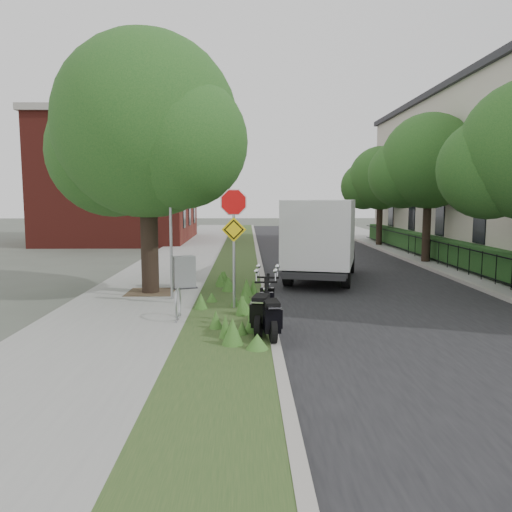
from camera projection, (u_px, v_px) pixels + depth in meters
The scene contains 20 objects.
ground at pixel (289, 317), 12.49m from camera, with size 120.00×120.00×0.00m, color #4C5147.
sidewalk_near at pixel (176, 263), 22.34m from camera, with size 3.50×60.00×0.12m, color gray.
verge at pixel (237, 263), 22.39m from camera, with size 2.00×60.00×0.12m, color #2A481E.
kerb_near at pixel (260, 263), 22.41m from camera, with size 0.20×60.00×0.13m, color #9E9991.
road at pixel (337, 264), 22.48m from camera, with size 7.00×60.00×0.01m, color black.
kerb_far at pixel (414, 262), 22.53m from camera, with size 0.20×60.00×0.13m, color #9E9991.
footpath_far at pixel (451, 262), 22.56m from camera, with size 3.20×60.00×0.12m, color gray.
street_tree_main at pixel (145, 136), 14.70m from camera, with size 6.21×5.54×7.66m.
bare_post at pixel (171, 229), 13.97m from camera, with size 0.08×0.08×4.00m.
bike_hoop at pixel (178, 303), 11.79m from camera, with size 0.06×0.78×0.77m.
sign_assembly at pixel (234, 223), 12.77m from camera, with size 0.94×0.08×3.22m.
fence_far at pixel (430, 249), 22.47m from camera, with size 0.04×24.00×1.00m.
hedge_far at pixel (445, 249), 22.48m from camera, with size 1.00×24.00×1.10m, color #17411A.
brick_building at pixel (122, 179), 33.68m from camera, with size 9.40×10.40×8.30m.
far_tree_b at pixel (427, 166), 22.08m from camera, with size 4.83×4.31×6.56m.
far_tree_c at pixel (379, 181), 30.07m from camera, with size 4.37×3.89×5.93m.
scooter_near at pixel (262, 314), 10.65m from camera, with size 0.59×1.72×0.83m.
scooter_far at pixel (270, 319), 10.24m from camera, with size 0.44×1.68×0.80m.
box_truck at pixel (322, 236), 17.95m from camera, with size 3.38×5.81×2.48m.
utility_cabinet at pixel (184, 273), 15.84m from camera, with size 0.89×0.74×1.02m.
Camera 1 is at (-1.06, -12.21, 2.99)m, focal length 35.00 mm.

